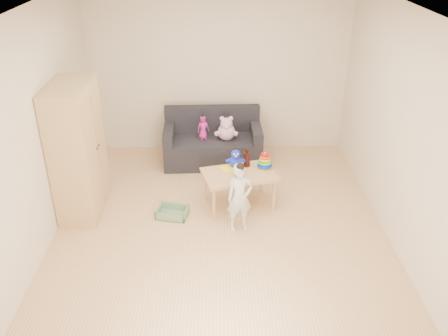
{
  "coord_description": "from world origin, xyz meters",
  "views": [
    {
      "loc": [
        -0.04,
        -4.91,
        3.37
      ],
      "look_at": [
        0.05,
        0.25,
        0.65
      ],
      "focal_mm": 38.0,
      "sensor_mm": 36.0,
      "label": 1
    }
  ],
  "objects_px": {
    "toddler": "(240,198)",
    "wardrobe": "(78,150)",
    "play_table": "(239,189)",
    "sofa": "(213,150)"
  },
  "relations": [
    {
      "from": "wardrobe",
      "to": "play_table",
      "type": "xyz_separation_m",
      "value": [
        2.01,
        0.04,
        -0.6
      ]
    },
    {
      "from": "sofa",
      "to": "wardrobe",
      "type": "bearing_deg",
      "value": -143.18
    },
    {
      "from": "sofa",
      "to": "play_table",
      "type": "xyz_separation_m",
      "value": [
        0.35,
        -1.27,
        0.03
      ]
    },
    {
      "from": "wardrobe",
      "to": "sofa",
      "type": "bearing_deg",
      "value": 38.22
    },
    {
      "from": "play_table",
      "to": "toddler",
      "type": "bearing_deg",
      "value": -91.96
    },
    {
      "from": "toddler",
      "to": "wardrobe",
      "type": "bearing_deg",
      "value": 153.23
    },
    {
      "from": "play_table",
      "to": "toddler",
      "type": "height_order",
      "value": "toddler"
    },
    {
      "from": "wardrobe",
      "to": "play_table",
      "type": "bearing_deg",
      "value": 1.13
    },
    {
      "from": "sofa",
      "to": "play_table",
      "type": "relative_size",
      "value": 1.61
    },
    {
      "from": "toddler",
      "to": "play_table",
      "type": "bearing_deg",
      "value": 74.88
    }
  ]
}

